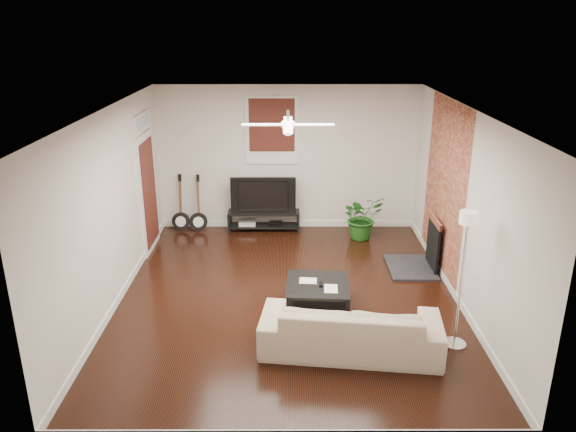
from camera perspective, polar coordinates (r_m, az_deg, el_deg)
The scene contains 14 objects.
room at distance 7.83m, azimuth 0.01°, elevation 0.73°, with size 5.01×6.01×2.81m.
brick_accent at distance 9.13m, azimuth 15.82°, elevation 2.76°, with size 0.02×2.20×2.80m, color brown.
fireplace at distance 9.36m, azimuth 13.60°, elevation -2.73°, with size 0.80×1.10×0.92m, color black.
window_back at distance 10.57m, azimuth -1.67°, elevation 8.82°, with size 1.00×0.06×1.30m, color #3D1510.
door_left at distance 9.99m, azimuth -14.30°, elevation 3.44°, with size 0.08×1.00×2.50m, color white.
tv_stand at distance 10.86m, azimuth -2.50°, elevation -0.50°, with size 1.39×0.37×0.39m, color black.
tv at distance 10.70m, azimuth -2.54°, elevation 2.33°, with size 1.25×0.16×0.72m, color black.
coffee_table at distance 8.04m, azimuth 3.05°, elevation -8.19°, with size 0.89×0.89×0.37m, color black.
sofa at distance 7.06m, azimuth 6.46°, elevation -11.30°, with size 2.23×0.87×0.65m, color tan.
floor_lamp at distance 7.15m, azimuth 17.45°, elevation -6.40°, with size 0.30×0.30×1.82m, color silver, non-canonical shape.
potted_plant at distance 10.48m, azimuth 7.65°, elevation -0.09°, with size 0.77×0.67×0.85m, color #1D5919.
guitar_left at distance 10.90m, azimuth -11.11°, elevation 1.26°, with size 0.35×0.25×1.13m, color black, non-canonical shape.
guitar_right at distance 10.81m, azimuth -9.32°, elevation 1.22°, with size 0.35×0.25×1.13m, color black, non-canonical shape.
ceiling_fan at distance 7.53m, azimuth 0.01°, elevation 9.41°, with size 1.24×1.24×0.32m, color white, non-canonical shape.
Camera 1 is at (-0.02, -7.40, 3.95)m, focal length 34.47 mm.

